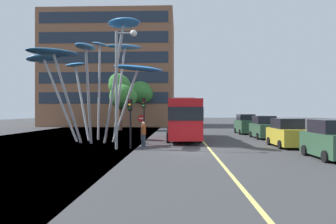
{
  "coord_description": "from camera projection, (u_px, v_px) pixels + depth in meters",
  "views": [
    {
      "loc": [
        -0.75,
        -19.5,
        2.49
      ],
      "look_at": [
        -1.68,
        7.12,
        2.5
      ],
      "focal_mm": 32.83,
      "sensor_mm": 36.0,
      "label": 1
    }
  ],
  "objects": [
    {
      "name": "tree_pavement_near",
      "position": [
        122.0,
        92.0,
        42.13
      ],
      "size": [
        4.1,
        4.37,
        7.91
      ],
      "color": "brown",
      "rests_on": "ground"
    },
    {
      "name": "red_bus",
      "position": [
        182.0,
        117.0,
        28.01
      ],
      "size": [
        3.07,
        11.45,
        3.75
      ],
      "color": "red",
      "rests_on": "ground"
    },
    {
      "name": "no_entry_sign",
      "position": [
        141.0,
        123.0,
        27.21
      ],
      "size": [
        0.6,
        0.12,
        2.23
      ],
      "color": "gray",
      "rests_on": "ground"
    },
    {
      "name": "car_parked_far",
      "position": [
        264.0,
        128.0,
        29.12
      ],
      "size": [
        2.0,
        4.34,
        2.14
      ],
      "color": "#2D5138",
      "rests_on": "ground"
    },
    {
      "name": "tree_pavement_far",
      "position": [
        141.0,
        95.0,
        51.32
      ],
      "size": [
        4.28,
        4.77,
        7.76
      ],
      "color": "brown",
      "rests_on": "ground"
    },
    {
      "name": "car_parked_near",
      "position": [
        331.0,
        140.0,
        16.32
      ],
      "size": [
        1.92,
        4.01,
        2.09
      ],
      "color": "#2D5138",
      "rests_on": "ground"
    },
    {
      "name": "pedestrian",
      "position": [
        144.0,
        134.0,
        21.75
      ],
      "size": [
        0.34,
        0.34,
        1.81
      ],
      "color": "#2D3342",
      "rests_on": "ground"
    },
    {
      "name": "traffic_light_kerb_near",
      "position": [
        130.0,
        113.0,
        20.76
      ],
      "size": [
        0.28,
        0.42,
        3.38
      ],
      "color": "black",
      "rests_on": "ground"
    },
    {
      "name": "car_side_street",
      "position": [
        245.0,
        124.0,
        35.4
      ],
      "size": [
        2.02,
        4.53,
        2.24
      ],
      "color": "#2D5138",
      "rests_on": "ground"
    },
    {
      "name": "street_lamp",
      "position": [
        121.0,
        74.0,
        20.54
      ],
      "size": [
        1.47,
        0.44,
        7.99
      ],
      "color": "gray",
      "rests_on": "ground"
    },
    {
      "name": "car_parked_mid",
      "position": [
        287.0,
        134.0,
        21.88
      ],
      "size": [
        2.0,
        4.15,
        2.03
      ],
      "color": "gold",
      "rests_on": "ground"
    },
    {
      "name": "leaf_sculpture",
      "position": [
        94.0,
        57.0,
        25.35
      ],
      "size": [
        11.68,
        10.11,
        9.57
      ],
      "color": "#9EA0A5",
      "rests_on": "ground"
    },
    {
      "name": "backdrop_building",
      "position": [
        113.0,
        73.0,
        58.86
      ],
      "size": [
        23.04,
        16.05,
        20.11
      ],
      "color": "brown",
      "rests_on": "ground"
    },
    {
      "name": "traffic_light_kerb_far",
      "position": [
        144.0,
        110.0,
        26.22
      ],
      "size": [
        0.28,
        0.42,
        3.69
      ],
      "color": "black",
      "rests_on": "ground"
    },
    {
      "name": "ground",
      "position": [
        179.0,
        152.0,
        19.49
      ],
      "size": [
        120.0,
        240.0,
        0.1
      ],
      "color": "#38383A"
    }
  ]
}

